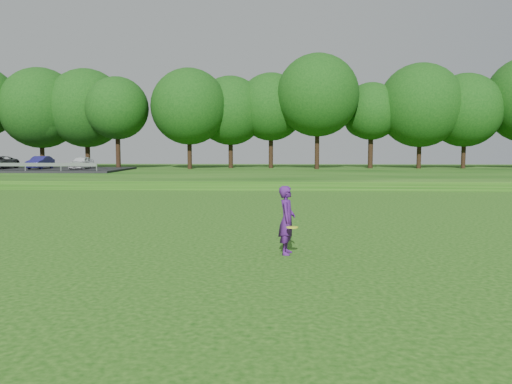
{
  "coord_description": "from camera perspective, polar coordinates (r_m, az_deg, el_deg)",
  "views": [
    {
      "loc": [
        2.62,
        -13.5,
        2.86
      ],
      "look_at": [
        1.86,
        3.66,
        1.3
      ],
      "focal_mm": 35.0,
      "sensor_mm": 36.0,
      "label": 1
    }
  ],
  "objects": [
    {
      "name": "berm",
      "position": [
        47.64,
        -0.63,
        2.1
      ],
      "size": [
        130.0,
        30.0,
        0.6
      ],
      "primitive_type": "cube",
      "color": "#113F0C",
      "rests_on": "ground"
    },
    {
      "name": "ground",
      "position": [
        14.04,
        -8.34,
        -6.61
      ],
      "size": [
        140.0,
        140.0,
        0.0
      ],
      "primitive_type": "plane",
      "color": "#113F0C",
      "rests_on": "ground"
    },
    {
      "name": "walking_path",
      "position": [
        33.72,
        -1.94,
        0.35
      ],
      "size": [
        130.0,
        1.6,
        0.04
      ],
      "primitive_type": "cube",
      "color": "gray",
      "rests_on": "ground"
    },
    {
      "name": "treeline",
      "position": [
        51.83,
        -0.39,
        10.98
      ],
      "size": [
        104.0,
        7.0,
        15.0
      ],
      "primitive_type": null,
      "color": "#0E3C0D",
      "rests_on": "berm"
    },
    {
      "name": "woman",
      "position": [
        13.3,
        3.55,
        -3.23
      ],
      "size": [
        0.54,
        0.99,
        1.83
      ],
      "color": "#49186C",
      "rests_on": "ground"
    }
  ]
}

